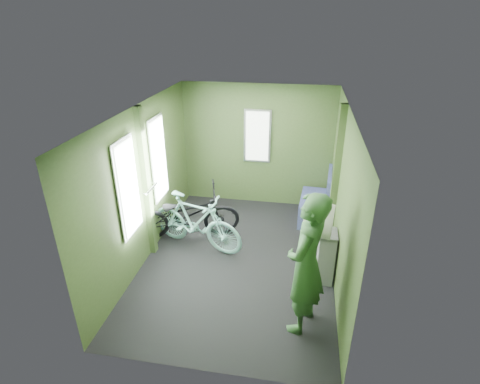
# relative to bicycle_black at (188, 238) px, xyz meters

# --- Properties ---
(room) EXTENTS (4.00, 4.02, 2.31)m
(room) POSITION_rel_bicycle_black_xyz_m (0.91, -0.41, 1.44)
(room) COLOR black
(room) RESTS_ON ground
(bicycle_black) EXTENTS (1.90, 1.27, 1.01)m
(bicycle_black) POSITION_rel_bicycle_black_xyz_m (0.00, 0.00, 0.00)
(bicycle_black) COLOR black
(bicycle_black) RESTS_ON ground
(bicycle_mint) EXTENTS (1.70, 1.00, 1.01)m
(bicycle_mint) POSITION_rel_bicycle_black_xyz_m (0.23, -0.24, 0.00)
(bicycle_mint) COLOR #77BAB4
(bicycle_mint) RESTS_ON ground
(passenger) EXTENTS (0.61, 0.76, 1.76)m
(passenger) POSITION_rel_bicycle_black_xyz_m (1.92, -1.60, 0.88)
(passenger) COLOR #335E33
(passenger) RESTS_ON ground
(waste_box) EXTENTS (0.23, 0.32, 0.77)m
(waste_box) POSITION_rel_bicycle_black_xyz_m (2.21, -0.70, 0.38)
(waste_box) COLOR slate
(waste_box) RESTS_ON ground
(bench_seat) EXTENTS (0.56, 0.92, 0.93)m
(bench_seat) POSITION_rel_bicycle_black_xyz_m (2.10, 1.00, 0.28)
(bench_seat) COLOR navy
(bench_seat) RESTS_ON ground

